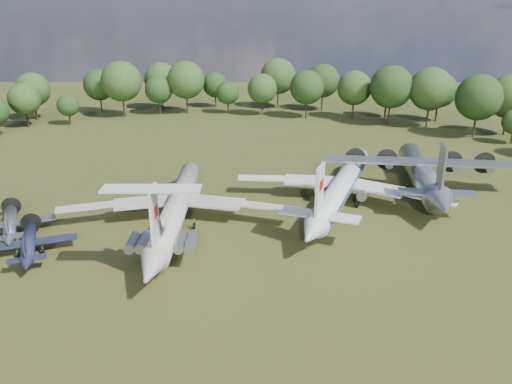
# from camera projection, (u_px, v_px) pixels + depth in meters

# --- Properties ---
(ground) EXTENTS (300.00, 300.00, 0.00)m
(ground) POSITION_uv_depth(u_px,v_px,m) (208.00, 219.00, 77.75)
(ground) COLOR #2A4316
(ground) RESTS_ON ground
(il62_airliner) EXTENTS (36.36, 47.15, 4.61)m
(il62_airliner) POSITION_uv_depth(u_px,v_px,m) (177.00, 210.00, 75.04)
(il62_airliner) COLOR silver
(il62_airliner) RESTS_ON ground
(tu104_jet) EXTENTS (51.00, 58.23, 4.86)m
(tu104_jet) POSITION_uv_depth(u_px,v_px,m) (342.00, 189.00, 83.18)
(tu104_jet) COLOR silver
(tu104_jet) RESTS_ON ground
(an12_transport) EXTENTS (40.05, 43.69, 5.22)m
(an12_transport) POSITION_uv_depth(u_px,v_px,m) (421.00, 177.00, 88.75)
(an12_transport) COLOR #A7AAAF
(an12_transport) RESTS_ON ground
(small_prop_west) EXTENTS (17.24, 19.76, 2.42)m
(small_prop_west) POSITION_uv_depth(u_px,v_px,m) (29.00, 246.00, 66.21)
(small_prop_west) COLOR black
(small_prop_west) RESTS_ON ground
(small_prop_northwest) EXTENTS (18.15, 20.42, 2.47)m
(small_prop_northwest) POSITION_uv_depth(u_px,v_px,m) (11.00, 226.00, 72.01)
(small_prop_northwest) COLOR gray
(small_prop_northwest) RESTS_ON ground
(person_on_il62) EXTENTS (0.78, 0.66, 1.80)m
(person_on_il62) POSITION_uv_depth(u_px,v_px,m) (160.00, 226.00, 61.84)
(person_on_il62) COLOR #93664B
(person_on_il62) RESTS_ON il62_airliner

